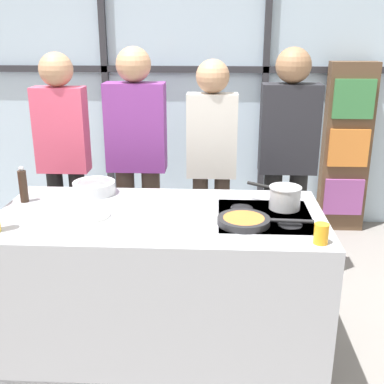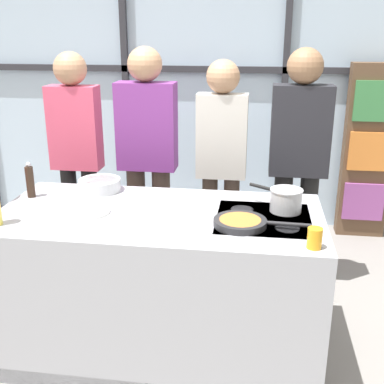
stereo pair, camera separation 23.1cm
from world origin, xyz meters
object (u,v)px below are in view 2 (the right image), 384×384
object	(u,v)px
saucepan	(286,200)
mixing_bowl	(100,185)
spectator_center_right	(221,157)
spectator_far_right	(299,155)
white_plate	(89,212)
spectator_center_left	(147,151)
frying_pan	(242,222)
spectator_far_left	(76,148)
pepper_grinder	(30,181)
juice_glass_near	(315,238)

from	to	relation	value
saucepan	mixing_bowl	distance (m)	1.19
spectator_center_right	spectator_far_right	size ratio (longest dim) A/B	0.95
spectator_far_right	saucepan	size ratio (longest dim) A/B	5.83
white_plate	mixing_bowl	size ratio (longest dim) A/B	0.92
spectator_center_left	spectator_center_right	bearing A→B (deg)	180.00
frying_pan	white_plate	xyz separation A→B (m)	(-0.87, 0.07, -0.01)
spectator_far_left	frying_pan	world-z (taller)	spectator_far_left
saucepan	pepper_grinder	xyz separation A→B (m)	(-1.56, 0.03, 0.03)
mixing_bowl	juice_glass_near	size ratio (longest dim) A/B	2.61
frying_pan	mixing_bowl	bearing A→B (deg)	153.90
spectator_far_right	juice_glass_near	world-z (taller)	spectator_far_right
spectator_center_right	mixing_bowl	size ratio (longest dim) A/B	6.37
juice_glass_near	white_plate	bearing A→B (deg)	166.61
pepper_grinder	juice_glass_near	distance (m)	1.75
mixing_bowl	pepper_grinder	distance (m)	0.43
spectator_center_left	mixing_bowl	bearing A→B (deg)	73.64
spectator_far_right	juice_glass_near	distance (m)	1.29
spectator_center_right	mixing_bowl	bearing A→B (deg)	39.41
spectator_center_right	saucepan	xyz separation A→B (m)	(0.44, -0.81, -0.03)
spectator_far_left	juice_glass_near	xyz separation A→B (m)	(1.67, -1.29, -0.07)
mixing_bowl	pepper_grinder	bearing A→B (deg)	-155.43
spectator_far_left	spectator_far_right	xyz separation A→B (m)	(1.68, 0.00, 0.01)
spectator_far_right	juice_glass_near	bearing A→B (deg)	89.71
spectator_far_right	pepper_grinder	world-z (taller)	spectator_far_right
spectator_far_right	saucepan	world-z (taller)	spectator_far_right
frying_pan	saucepan	distance (m)	0.35
mixing_bowl	juice_glass_near	xyz separation A→B (m)	(1.29, -0.68, 0.01)
spectator_center_left	pepper_grinder	distance (m)	0.96
spectator_center_right	frying_pan	bearing A→B (deg)	100.48
saucepan	mixing_bowl	world-z (taller)	saucepan
white_plate	pepper_grinder	distance (m)	0.50
spectator_far_left	spectator_center_right	xyz separation A→B (m)	(1.12, -0.00, -0.02)
white_plate	pepper_grinder	size ratio (longest dim) A/B	1.09
spectator_center_left	frying_pan	bearing A→B (deg)	125.41
spectator_center_right	pepper_grinder	world-z (taller)	spectator_center_right
spectator_far_left	white_plate	size ratio (longest dim) A/B	7.13
spectator_far_left	spectator_far_right	world-z (taller)	spectator_far_right
spectator_far_right	white_plate	size ratio (longest dim) A/B	7.29
frying_pan	white_plate	distance (m)	0.88
white_plate	spectator_center_right	bearing A→B (deg)	55.84
white_plate	saucepan	bearing A→B (deg)	9.43
frying_pan	spectator_center_right	bearing A→B (deg)	100.48
frying_pan	spectator_far_left	bearing A→B (deg)	141.05
spectator_far_left	spectator_center_right	bearing A→B (deg)	-180.00
spectator_center_left	spectator_far_right	size ratio (longest dim) A/B	1.00
spectator_far_left	saucepan	size ratio (longest dim) A/B	5.71
juice_glass_near	saucepan	bearing A→B (deg)	103.78
spectator_far_right	mixing_bowl	size ratio (longest dim) A/B	6.68
saucepan	white_plate	distance (m)	1.13
spectator_far_left	spectator_far_right	bearing A→B (deg)	-180.00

